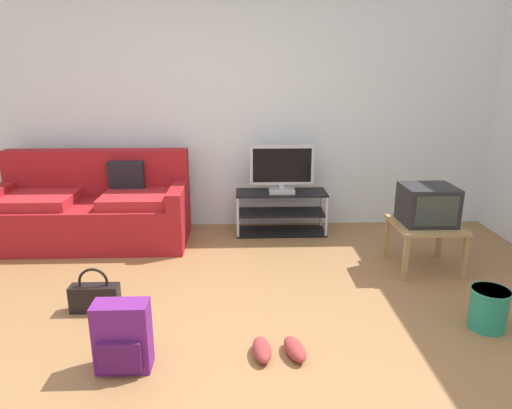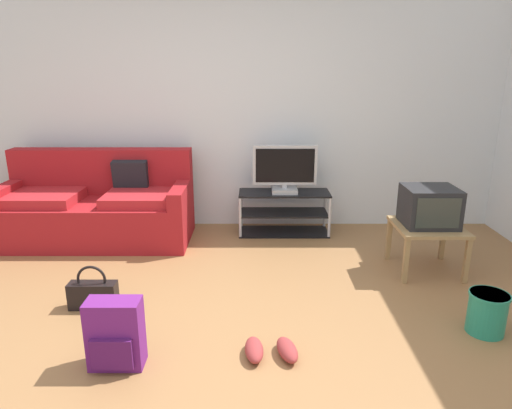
% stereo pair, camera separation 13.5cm
% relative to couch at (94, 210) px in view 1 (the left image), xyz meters
% --- Properties ---
extents(ground_plane, '(9.00, 9.80, 0.02)m').
position_rel_couch_xyz_m(ground_plane, '(1.30, -1.91, -0.35)').
color(ground_plane, olive).
extents(wall_back, '(9.00, 0.10, 2.70)m').
position_rel_couch_xyz_m(wall_back, '(1.30, 0.54, 1.01)').
color(wall_back, silver).
rests_on(wall_back, ground_plane).
extents(couch, '(1.91, 0.83, 0.92)m').
position_rel_couch_xyz_m(couch, '(0.00, 0.00, 0.00)').
color(couch, maroon).
rests_on(couch, ground_plane).
extents(tv_stand, '(0.97, 0.37, 0.46)m').
position_rel_couch_xyz_m(tv_stand, '(1.95, 0.19, -0.11)').
color(tv_stand, black).
rests_on(tv_stand, ground_plane).
extents(flat_tv, '(0.67, 0.22, 0.51)m').
position_rel_couch_xyz_m(flat_tv, '(1.95, 0.17, 0.37)').
color(flat_tv, '#B2B2B7').
rests_on(flat_tv, tv_stand).
extents(side_table, '(0.57, 0.57, 0.42)m').
position_rel_couch_xyz_m(side_table, '(3.14, -0.78, 0.02)').
color(side_table, '#9E7A4C').
rests_on(side_table, ground_plane).
extents(crt_tv, '(0.44, 0.40, 0.33)m').
position_rel_couch_xyz_m(crt_tv, '(3.14, -0.77, 0.25)').
color(crt_tv, '#232326').
rests_on(crt_tv, side_table).
extents(backpack, '(0.32, 0.24, 0.43)m').
position_rel_couch_xyz_m(backpack, '(0.81, -2.15, -0.13)').
color(backpack, '#661E70').
rests_on(backpack, ground_plane).
extents(handbag, '(0.35, 0.12, 0.34)m').
position_rel_couch_xyz_m(handbag, '(0.43, -1.45, -0.23)').
color(handbag, black).
rests_on(handbag, ground_plane).
extents(cleaning_bucket, '(0.26, 0.26, 0.29)m').
position_rel_couch_xyz_m(cleaning_bucket, '(3.20, -1.79, -0.19)').
color(cleaning_bucket, '#238466').
rests_on(cleaning_bucket, ground_plane).
extents(sneakers_pair, '(0.36, 0.28, 0.09)m').
position_rel_couch_xyz_m(sneakers_pair, '(1.73, -2.06, -0.30)').
color(sneakers_pair, '#993333').
rests_on(sneakers_pair, ground_plane).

